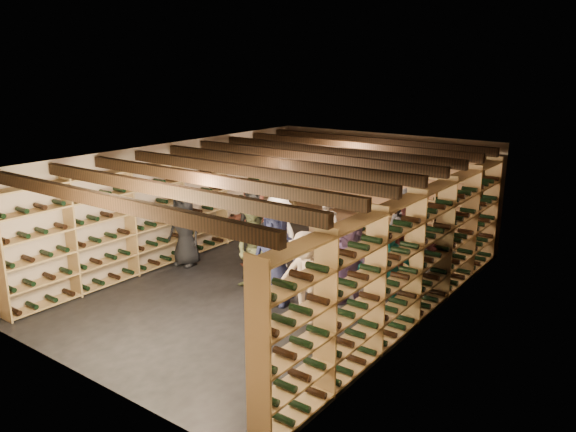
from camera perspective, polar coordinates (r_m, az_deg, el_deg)
The scene contains 23 objects.
ground at distance 10.39m, azimuth -0.84°, elevation -7.00°, with size 8.00×8.00×0.00m, color black.
walls at distance 10.00m, azimuth -0.86°, elevation -0.62°, with size 5.52×8.02×2.40m.
ceiling at distance 9.74m, azimuth -0.89°, elevation 6.18°, with size 5.50×8.00×0.01m, color beige.
ceiling_joists at distance 9.77m, azimuth -0.89°, elevation 5.37°, with size 5.40×7.12×0.18m.
wine_rack_left at distance 11.72m, azimuth -10.93°, elevation 0.82°, with size 0.32×7.50×2.15m.
wine_rack_right at distance 8.80m, azimuth 12.64°, elevation -4.09°, with size 0.32×7.50×2.15m.
wine_rack_back at distance 13.20m, azimuth 9.24°, elevation 2.51°, with size 4.70×0.30×2.15m.
crate_stack_left at distance 11.51m, azimuth 3.65°, elevation -2.55°, with size 0.53×0.37×0.85m.
crate_stack_right at distance 11.99m, azimuth 3.49°, elevation -2.67°, with size 0.59×0.50×0.51m.
crate_loose at distance 11.07m, azimuth 11.82°, elevation -5.45°, with size 0.50×0.33×0.17m, color #A88258.
person_0 at distance 11.35m, azimuth -10.46°, elevation -1.31°, with size 0.73×0.48×1.50m, color black.
person_1 at distance 10.42m, azimuth -3.55°, elevation -1.83°, with size 0.64×0.42×1.76m, color black.
person_2 at distance 9.94m, azimuth -3.36°, elevation -3.47°, with size 0.73×0.57×1.50m, color #565C39.
person_3 at distance 8.70m, azimuth 1.81°, elevation -6.29°, with size 0.96×0.55×1.48m, color beige.
person_4 at distance 8.95m, azimuth 9.93°, elevation -5.63°, with size 0.91×0.38×1.56m, color #136A73.
person_5 at distance 10.97m, azimuth -3.57°, elevation -1.33°, with size 1.51×0.48×1.62m, color brown.
person_6 at distance 9.37m, azimuth -1.24°, elevation -4.12°, with size 0.81×0.53×1.66m, color #1E2244.
person_7 at distance 10.29m, azimuth 3.96°, elevation -2.29°, with size 0.61×0.40×1.68m, color gray.
person_8 at distance 9.70m, azimuth 12.37°, elevation -3.48°, with size 0.86×0.67×1.76m, color #431B1C.
person_9 at distance 10.72m, azimuth -0.99°, elevation -1.91°, with size 1.00×0.57×1.55m, color beige.
person_10 at distance 11.39m, azimuth -1.16°, elevation -1.05°, with size 0.87×0.36×1.48m, color #234524.
person_11 at distance 9.25m, azimuth 6.24°, elevation -4.76°, with size 1.46×0.46×1.57m, color slate.
person_12 at distance 10.23m, azimuth 12.12°, elevation -2.20°, with size 0.91×0.59×1.85m, color #333237.
Camera 1 is at (5.82, -7.67, 3.92)m, focal length 35.00 mm.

